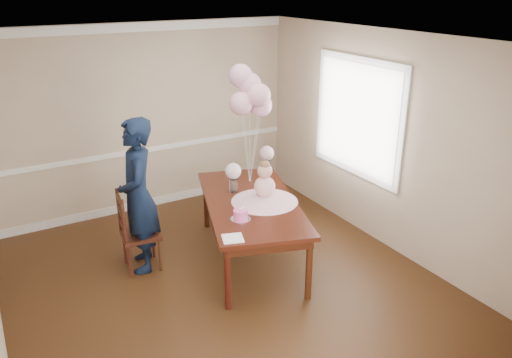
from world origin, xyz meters
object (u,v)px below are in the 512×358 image
object	(u,v)px
dining_table_top	(251,203)
birthday_cake	(240,214)
dining_chair_seat	(141,234)
woman	(138,196)

from	to	relation	value
dining_table_top	birthday_cake	size ratio (longest dim) A/B	13.33
dining_chair_seat	woman	bearing A→B (deg)	40.90
birthday_cake	woman	xyz separation A→B (m)	(-0.86, 0.87, 0.08)
dining_table_top	dining_chair_seat	size ratio (longest dim) A/B	4.89
dining_table_top	birthday_cake	bearing A→B (deg)	-113.96
woman	birthday_cake	bearing A→B (deg)	60.53
dining_table_top	dining_chair_seat	distance (m)	1.35
dining_table_top	dining_chair_seat	world-z (taller)	dining_table_top
birthday_cake	dining_chair_seat	bearing A→B (deg)	135.81
dining_table_top	dining_chair_seat	bearing A→B (deg)	176.94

